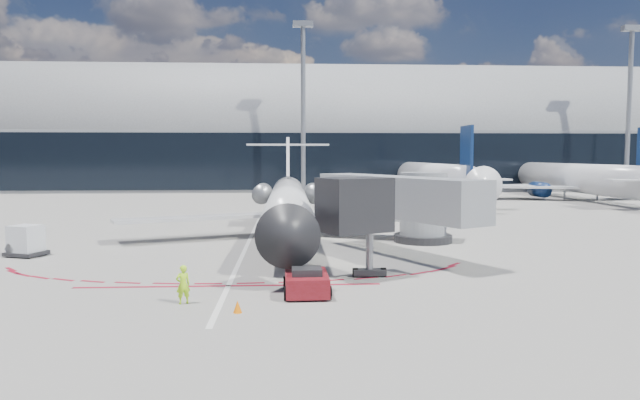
{
  "coord_description": "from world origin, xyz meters",
  "views": [
    {
      "loc": [
        2.78,
        -37.4,
        5.98
      ],
      "look_at": [
        4.73,
        -2.06,
        3.19
      ],
      "focal_mm": 32.0,
      "sensor_mm": 36.0,
      "label": 1
    }
  ],
  "objects": [
    {
      "name": "ground",
      "position": [
        0.0,
        0.0,
        0.0
      ],
      "size": [
        260.0,
        260.0,
        0.0
      ],
      "primitive_type": "plane",
      "color": "slate",
      "rests_on": "ground"
    },
    {
      "name": "apron_stop_bar",
      "position": [
        0.0,
        -11.5,
        0.01
      ],
      "size": [
        14.0,
        0.25,
        0.01
      ],
      "primitive_type": "cube",
      "color": "maroon",
      "rests_on": "ground"
    },
    {
      "name": "light_mast_centre",
      "position": [
        5.0,
        48.0,
        12.5
      ],
      "size": [
        0.7,
        0.7,
        25.0
      ],
      "primitive_type": "cylinder",
      "color": "gray",
      "rests_on": "ground"
    },
    {
      "name": "terminal_building",
      "position": [
        0.0,
        64.97,
        8.52
      ],
      "size": [
        150.0,
        24.15,
        24.0
      ],
      "color": "gray",
      "rests_on": "ground"
    },
    {
      "name": "bg_airliner_1",
      "position": [
        41.88,
        37.57,
        5.66
      ],
      "size": [
        34.99,
        37.05,
        11.32
      ],
      "primitive_type": null,
      "color": "silver",
      "rests_on": "ground"
    },
    {
      "name": "uld_container",
      "position": [
        -12.78,
        -3.06,
        0.91
      ],
      "size": [
        2.42,
        2.25,
        1.85
      ],
      "rotation": [
        0.0,
        0.0,
        -0.35
      ],
      "color": "black",
      "rests_on": "ground"
    },
    {
      "name": "bg_airliner_0",
      "position": [
        22.17,
        39.0,
        5.74
      ],
      "size": [
        35.51,
        37.6,
        11.49
      ],
      "primitive_type": null,
      "color": "silver",
      "rests_on": "ground"
    },
    {
      "name": "light_mast_east",
      "position": [
        55.0,
        48.0,
        12.5
      ],
      "size": [
        0.7,
        0.7,
        25.0
      ],
      "primitive_type": "cylinder",
      "color": "gray",
      "rests_on": "ground"
    },
    {
      "name": "jet_bridge",
      "position": [
        9.79,
        -3.01,
        3.01
      ],
      "size": [
        10.03,
        15.2,
        4.9
      ],
      "color": "gray",
      "rests_on": "ground"
    },
    {
      "name": "regional_jet",
      "position": [
        2.74,
        2.85,
        2.53
      ],
      "size": [
        24.54,
        30.26,
        7.58
      ],
      "color": "silver",
      "rests_on": "ground"
    },
    {
      "name": "pushback_tug",
      "position": [
        3.53,
        -13.24,
        0.53
      ],
      "size": [
        2.02,
        4.63,
        1.2
      ],
      "rotation": [
        0.0,
        0.0,
        0.02
      ],
      "color": "#630E11",
      "rests_on": "ground"
    },
    {
      "name": "ramp_worker",
      "position": [
        -1.48,
        -14.56,
        0.79
      ],
      "size": [
        0.69,
        0.6,
        1.59
      ],
      "primitive_type": "imported",
      "rotation": [
        0.0,
        0.0,
        3.6
      ],
      "color": "#B5FF1A",
      "rests_on": "ground"
    },
    {
      "name": "apron_centerline",
      "position": [
        0.0,
        2.0,
        0.01
      ],
      "size": [
        0.25,
        40.0,
        0.01
      ],
      "primitive_type": "cube",
      "color": "silver",
      "rests_on": "ground"
    },
    {
      "name": "safety_cone_right",
      "position": [
        0.82,
        -16.01,
        0.23
      ],
      "size": [
        0.34,
        0.34,
        0.47
      ],
      "primitive_type": "cone",
      "color": "orange",
      "rests_on": "ground"
    }
  ]
}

